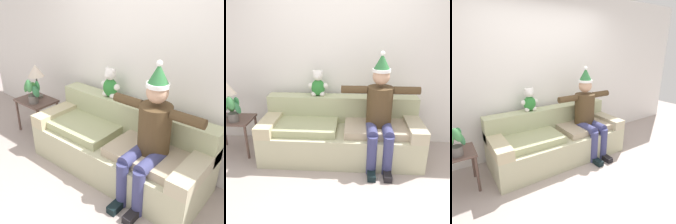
# 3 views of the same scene
# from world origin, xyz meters

# --- Properties ---
(ground_plane) EXTENTS (10.00, 10.00, 0.00)m
(ground_plane) POSITION_xyz_m (0.00, 0.00, 0.00)
(ground_plane) COLOR #A99A92
(back_wall) EXTENTS (7.00, 0.10, 2.70)m
(back_wall) POSITION_xyz_m (0.00, 1.55, 1.35)
(back_wall) COLOR white
(back_wall) RESTS_ON ground_plane
(couch) EXTENTS (2.20, 0.85, 0.81)m
(couch) POSITION_xyz_m (0.00, 1.04, 0.32)
(couch) COLOR #B7B491
(couch) RESTS_ON ground_plane
(person_seated) EXTENTS (1.02, 0.77, 1.50)m
(person_seated) POSITION_xyz_m (0.51, 0.88, 0.76)
(person_seated) COLOR #4B3720
(person_seated) RESTS_ON ground_plane
(teddy_bear) EXTENTS (0.29, 0.17, 0.38)m
(teddy_bear) POSITION_xyz_m (-0.35, 1.30, 0.98)
(teddy_bear) COLOR #2E8035
(teddy_bear) RESTS_ON couch
(potted_plant) EXTENTS (0.26, 0.27, 0.39)m
(potted_plant) POSITION_xyz_m (-1.48, 0.90, 0.72)
(potted_plant) COLOR #5E5853
(potted_plant) RESTS_ON side_table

